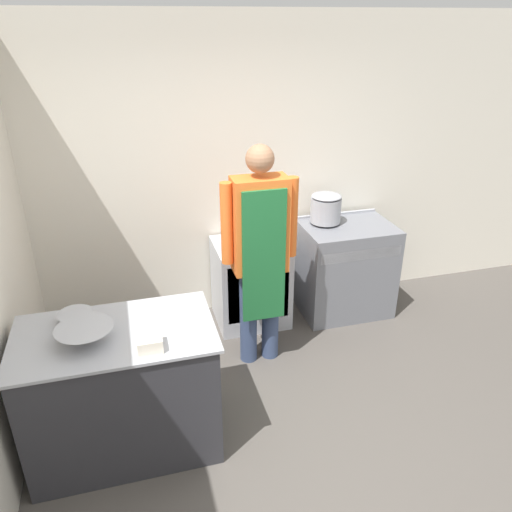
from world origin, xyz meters
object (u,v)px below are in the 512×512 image
plastic_tub (150,343)px  stock_pot (326,208)px  fridge_unit (251,283)px  person_cook (260,247)px  mixing_bowl (85,335)px  stove (345,268)px

plastic_tub → stock_pot: bearing=41.9°
fridge_unit → plastic_tub: (-1.00, -1.50, 0.54)m
person_cook → mixing_bowl: bearing=-149.8°
mixing_bowl → stock_pot: size_ratio=1.20×
stove → plastic_tub: 2.45m
plastic_tub → stock_pot: (1.73, 1.55, 0.11)m
fridge_unit → plastic_tub: bearing=-123.6°
plastic_tub → stock_pot: stock_pot is taller
mixing_bowl → plastic_tub: bearing=-24.4°
fridge_unit → stove: bearing=-3.4°
plastic_tub → stove: bearing=37.0°
stock_pot → plastic_tub: bearing=-138.1°
stove → mixing_bowl: bearing=-150.6°
person_cook → stock_pot: (0.82, 0.65, 0.01)m
fridge_unit → mixing_bowl: mixing_bowl is taller
person_cook → plastic_tub: person_cook is taller
fridge_unit → person_cook: size_ratio=0.43×
stove → fridge_unit: stove is taller
stove → plastic_tub: (-1.92, -1.44, 0.49)m
person_cook → plastic_tub: size_ratio=12.71×
plastic_tub → stock_pot: size_ratio=0.51×
stove → fridge_unit: 0.92m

